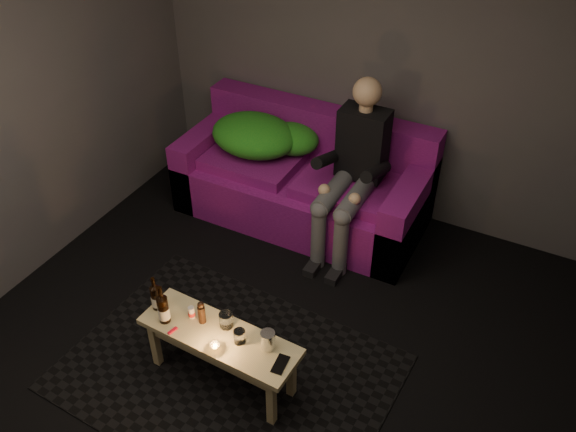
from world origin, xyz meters
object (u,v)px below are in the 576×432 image
(coffee_table, at_px, (220,342))
(beer_bottle_a, at_px, (156,297))
(person, at_px, (353,167))
(steel_cup, at_px, (268,340))
(sofa, at_px, (305,182))
(beer_bottle_b, at_px, (163,309))

(coffee_table, relative_size, beer_bottle_a, 4.09)
(person, xyz_separation_m, steel_cup, (0.15, -1.62, -0.23))
(sofa, height_order, person, person)
(person, height_order, coffee_table, person)
(beer_bottle_b, xyz_separation_m, steel_cup, (0.67, 0.11, -0.04))
(sofa, bearing_deg, steel_cup, -70.19)
(coffee_table, height_order, steel_cup, steel_cup)
(sofa, height_order, beer_bottle_a, sofa)
(sofa, distance_m, coffee_table, 1.87)
(beer_bottle_b, relative_size, steel_cup, 2.33)
(person, bearing_deg, sofa, 161.16)
(sofa, bearing_deg, beer_bottle_a, -94.11)
(person, distance_m, beer_bottle_b, 1.82)
(beer_bottle_a, bearing_deg, sofa, 85.89)
(steel_cup, bearing_deg, coffee_table, -170.77)
(sofa, height_order, steel_cup, sofa)
(sofa, xyz_separation_m, beer_bottle_b, (-0.02, -1.90, 0.21))
(sofa, relative_size, steel_cup, 16.94)
(beer_bottle_a, relative_size, beer_bottle_b, 0.90)
(sofa, distance_m, person, 0.65)
(sofa, xyz_separation_m, beer_bottle_a, (-0.13, -1.83, 0.20))
(coffee_table, bearing_deg, beer_bottle_b, -170.35)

